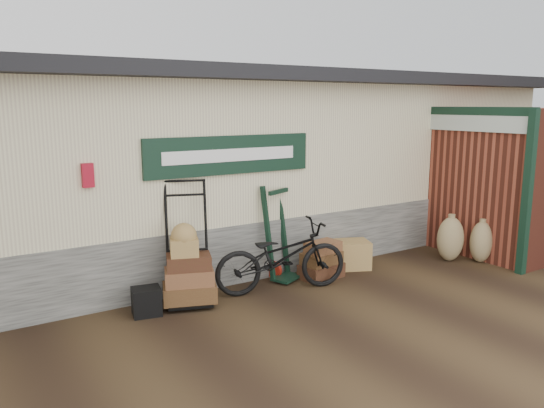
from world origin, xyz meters
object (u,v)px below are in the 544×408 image
(bicycle, at_px, (281,253))
(green_barrow, at_px, (278,233))
(wicker_hamper, at_px, (347,255))
(suitcase_stack, at_px, (321,260))
(black_trunk, at_px, (147,301))
(porter_trolley, at_px, (187,241))

(bicycle, bearing_deg, green_barrow, -14.81)
(wicker_hamper, bearing_deg, suitcase_stack, -165.14)
(green_barrow, relative_size, black_trunk, 4.11)
(wicker_hamper, xyz_separation_m, black_trunk, (-3.47, -0.15, -0.05))
(porter_trolley, distance_m, wicker_hamper, 2.89)
(suitcase_stack, bearing_deg, green_barrow, 152.00)
(wicker_hamper, bearing_deg, bicycle, -167.73)
(suitcase_stack, relative_size, wicker_hamper, 0.95)
(green_barrow, distance_m, wicker_hamper, 1.38)
(suitcase_stack, bearing_deg, bicycle, -169.84)
(porter_trolley, bearing_deg, black_trunk, -146.89)
(green_barrow, height_order, wicker_hamper, green_barrow)
(green_barrow, bearing_deg, wicker_hamper, -29.31)
(black_trunk, distance_m, bicycle, 1.99)
(porter_trolley, xyz_separation_m, bicycle, (1.29, -0.34, -0.28))
(black_trunk, relative_size, bicycle, 0.18)
(green_barrow, xyz_separation_m, suitcase_stack, (0.59, -0.32, -0.44))
(black_trunk, bearing_deg, green_barrow, 7.31)
(green_barrow, height_order, suitcase_stack, green_barrow)
(suitcase_stack, xyz_separation_m, wicker_hamper, (0.68, 0.18, -0.06))
(porter_trolley, height_order, suitcase_stack, porter_trolley)
(wicker_hamper, bearing_deg, porter_trolley, 179.81)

